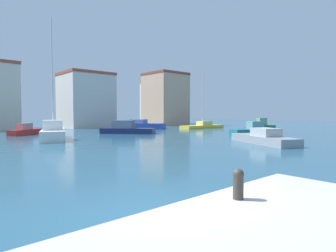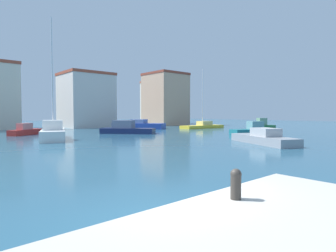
% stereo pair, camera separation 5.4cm
% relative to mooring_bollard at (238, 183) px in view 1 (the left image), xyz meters
% --- Properties ---
extents(water, '(160.00, 160.00, 0.00)m').
position_rel_mooring_bollard_xyz_m(water, '(14.65, 21.47, -1.23)').
color(water, '#285670').
rests_on(water, ground).
extents(mooring_bollard, '(0.21, 0.21, 0.59)m').
position_rel_mooring_bollard_xyz_m(mooring_bollard, '(0.00, 0.00, 0.00)').
color(mooring_bollard, '#38332D').
rests_on(mooring_bollard, pier_quay).
extents(sailboat_white_center_channel, '(4.51, 7.78, 11.91)m').
position_rel_mooring_bollard_xyz_m(sailboat_white_center_channel, '(4.84, 24.82, -0.53)').
color(sailboat_white_center_channel, white).
rests_on(sailboat_white_center_channel, water).
extents(sailboat_yellow_near_pier, '(8.54, 2.73, 10.25)m').
position_rel_mooring_bollard_xyz_m(sailboat_yellow_near_pier, '(31.57, 29.23, -0.79)').
color(sailboat_yellow_near_pier, gold).
rests_on(sailboat_yellow_near_pier, water).
extents(motorboat_grey_behind_lamppost, '(4.79, 7.30, 1.34)m').
position_rel_mooring_bollard_xyz_m(motorboat_grey_behind_lamppost, '(17.07, 9.32, -0.77)').
color(motorboat_grey_behind_lamppost, gray).
rests_on(motorboat_grey_behind_lamppost, water).
extents(motorboat_teal_inner_mooring, '(5.91, 3.00, 1.58)m').
position_rel_mooring_bollard_xyz_m(motorboat_teal_inner_mooring, '(26.48, 16.33, -0.71)').
color(motorboat_teal_inner_mooring, '#1E707A').
rests_on(motorboat_teal_inner_mooring, water).
extents(motorboat_red_far_left, '(4.34, 3.69, 1.42)m').
position_rel_mooring_bollard_xyz_m(motorboat_red_far_left, '(4.34, 33.11, -0.72)').
color(motorboat_red_far_left, '#B22823').
rests_on(motorboat_red_far_left, water).
extents(motorboat_green_far_right, '(4.47, 2.64, 1.89)m').
position_rel_mooring_bollard_xyz_m(motorboat_green_far_right, '(33.20, 19.01, -0.62)').
color(motorboat_green_far_right, '#28703D').
rests_on(motorboat_green_far_right, water).
extents(motorboat_navy_outer_mooring, '(5.91, 6.60, 1.70)m').
position_rel_mooring_bollard_xyz_m(motorboat_navy_outer_mooring, '(14.71, 27.05, -0.63)').
color(motorboat_navy_outer_mooring, '#19234C').
rests_on(motorboat_navy_outer_mooring, water).
extents(motorboat_blue_mid_harbor, '(7.13, 8.77, 1.58)m').
position_rel_mooring_bollard_xyz_m(motorboat_blue_mid_harbor, '(22.40, 35.33, -0.66)').
color(motorboat_blue_mid_harbor, '#233D93').
rests_on(motorboat_blue_mid_harbor, water).
extents(warehouse_block, '(8.43, 8.41, 10.07)m').
position_rel_mooring_bollard_xyz_m(warehouse_block, '(18.10, 46.32, 3.81)').
color(warehouse_block, beige).
rests_on(warehouse_block, ground).
extents(yacht_club, '(7.77, 8.09, 11.50)m').
position_rel_mooring_bollard_xyz_m(yacht_club, '(35.80, 44.22, 4.53)').
color(yacht_club, tan).
rests_on(yacht_club, ground).
extents(harbor_office, '(8.27, 6.36, 10.83)m').
position_rel_mooring_bollard_xyz_m(harbor_office, '(41.30, 52.92, 4.19)').
color(harbor_office, beige).
rests_on(harbor_office, ground).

